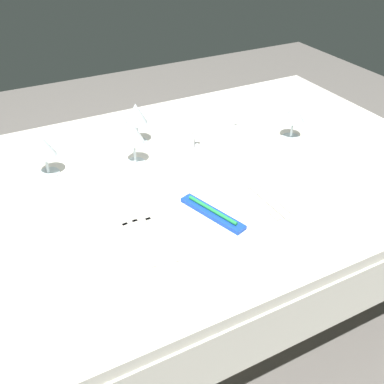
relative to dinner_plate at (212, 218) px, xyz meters
The scene contains 18 objects.
ground_plane 0.79m from the dinner_plate, 85.58° to the left, with size 6.00×6.00×0.00m, color slate.
dining_table 0.26m from the dinner_plate, 85.58° to the left, with size 1.80×1.11×0.74m.
dinner_plate is the anchor object (origin of this frame).
toothbrush_package 0.02m from the dinner_plate, behind, with size 0.10×0.21×0.02m.
fork_outer 0.16m from the dinner_plate, behind, with size 0.02×0.22×0.00m.
fork_inner 0.19m from the dinner_plate, behind, with size 0.02×0.23×0.00m.
fork_salad 0.22m from the dinner_plate, behind, with size 0.03×0.22×0.00m.
dinner_knife 0.16m from the dinner_plate, ahead, with size 0.03×0.22×0.00m.
spoon_soup 0.19m from the dinner_plate, 10.50° to the left, with size 0.03×0.21×0.01m.
spoon_dessert 0.22m from the dinner_plate, 13.43° to the left, with size 0.03×0.21×0.01m.
saucer_left 0.54m from the dinner_plate, 56.42° to the left, with size 0.13×0.13×0.01m, color white.
coffee_cup_left 0.54m from the dinner_plate, 56.28° to the left, with size 0.11×0.09×0.07m.
saucer_right 0.40m from the dinner_plate, 75.48° to the left, with size 0.13×0.13×0.01m, color white.
coffee_cup_right 0.40m from the dinner_plate, 75.24° to the left, with size 0.11×0.08×0.07m.
wine_glass_centre 0.40m from the dinner_plate, 101.47° to the left, with size 0.07×0.07×0.15m.
wine_glass_left 0.57m from the dinner_plate, 30.26° to the left, with size 0.08×0.08×0.14m.
wine_glass_right 0.52m from the dinner_plate, 91.85° to the left, with size 0.08×0.08×0.15m.
wine_glass_far 0.57m from the dinner_plate, 127.93° to the left, with size 0.08×0.08×0.13m.
Camera 1 is at (-0.50, -1.05, 1.49)m, focal length 41.00 mm.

